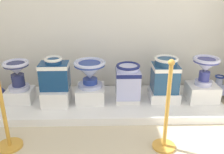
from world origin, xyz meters
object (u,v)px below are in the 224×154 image
object	(u,v)px
plinth_block_pale_glazed	(202,92)
antique_toilet_pale_glazed	(206,66)
plinth_block_rightmost	(91,93)
stanchion_post_near_right	(166,122)
antique_toilet_broad_patterned	(128,80)
antique_toilet_tall_cobalt	(17,71)
plinth_block_broad_patterned	(127,98)
antique_toilet_leftmost	(165,74)
plinth_block_tall_cobalt	(20,95)
antique_toilet_squat_floral	(54,73)
stanchion_post_near_left	(6,123)
decorative_vase_spare	(218,89)
plinth_block_leftmost	(163,95)
plinth_block_squat_floral	(57,96)
antique_toilet_rightmost	(90,71)

from	to	relation	value
plinth_block_pale_glazed	antique_toilet_pale_glazed	size ratio (longest dim) A/B	1.04
plinth_block_rightmost	stanchion_post_near_right	bearing A→B (deg)	-48.66
plinth_block_rightmost	antique_toilet_broad_patterned	distance (m)	0.54
stanchion_post_near_right	antique_toilet_tall_cobalt	bearing A→B (deg)	152.60
plinth_block_broad_patterned	antique_toilet_broad_patterned	size ratio (longest dim) A/B	0.68
plinth_block_broad_patterned	antique_toilet_pale_glazed	bearing A→B (deg)	-0.23
antique_toilet_leftmost	plinth_block_pale_glazed	bearing A→B (deg)	-4.64
plinth_block_broad_patterned	antique_toilet_leftmost	xyz separation A→B (m)	(0.50, 0.04, 0.34)
plinth_block_tall_cobalt	plinth_block_rightmost	world-z (taller)	plinth_block_rightmost
plinth_block_tall_cobalt	antique_toilet_leftmost	xyz separation A→B (m)	(1.93, 0.01, 0.28)
antique_toilet_leftmost	stanchion_post_near_right	xyz separation A→B (m)	(-0.19, -0.92, -0.17)
antique_toilet_leftmost	stanchion_post_near_right	distance (m)	0.95
plinth_block_tall_cobalt	antique_toilet_squat_floral	world-z (taller)	antique_toilet_squat_floral
plinth_block_tall_cobalt	stanchion_post_near_left	bearing A→B (deg)	-80.93
decorative_vase_spare	plinth_block_leftmost	bearing A→B (deg)	-165.30
decorative_vase_spare	stanchion_post_near_right	bearing A→B (deg)	-132.36
antique_toilet_pale_glazed	stanchion_post_near_left	distance (m)	2.46
plinth_block_leftmost	decorative_vase_spare	size ratio (longest dim) A/B	1.15
antique_toilet_leftmost	plinth_block_squat_floral	bearing A→B (deg)	-176.79
antique_toilet_tall_cobalt	antique_toilet_squat_floral	xyz separation A→B (m)	(0.50, -0.07, -0.00)
plinth_block_tall_cobalt	plinth_block_broad_patterned	world-z (taller)	plinth_block_tall_cobalt
antique_toilet_broad_patterned	antique_toilet_tall_cobalt	bearing A→B (deg)	179.03
plinth_block_rightmost	plinth_block_broad_patterned	xyz separation A→B (m)	(0.50, -0.04, -0.06)
antique_toilet_tall_cobalt	plinth_block_rightmost	distance (m)	0.99
antique_toilet_squat_floral	stanchion_post_near_left	distance (m)	0.90
decorative_vase_spare	plinth_block_pale_glazed	bearing A→B (deg)	-142.39
antique_toilet_tall_cobalt	stanchion_post_near_right	xyz separation A→B (m)	(1.74, -0.90, -0.23)
antique_toilet_squat_floral	stanchion_post_near_right	distance (m)	1.52
stanchion_post_near_left	antique_toilet_pale_glazed	bearing A→B (deg)	19.74
antique_toilet_leftmost	stanchion_post_near_left	distance (m)	2.00
antique_toilet_broad_patterned	plinth_block_pale_glazed	bearing A→B (deg)	-0.23
antique_toilet_leftmost	antique_toilet_tall_cobalt	bearing A→B (deg)	-179.61
antique_toilet_broad_patterned	stanchion_post_near_right	distance (m)	0.94
plinth_block_leftmost	antique_toilet_squat_floral	bearing A→B (deg)	-176.79
plinth_block_squat_floral	plinth_block_broad_patterned	world-z (taller)	plinth_block_squat_floral
antique_toilet_squat_floral	antique_toilet_broad_patterned	world-z (taller)	antique_toilet_squat_floral
plinth_block_tall_cobalt	plinth_block_rightmost	distance (m)	0.94
antique_toilet_rightmost	plinth_block_tall_cobalt	bearing A→B (deg)	-179.27
decorative_vase_spare	stanchion_post_near_left	bearing A→B (deg)	-157.59
antique_toilet_broad_patterned	plinth_block_tall_cobalt	bearing A→B (deg)	179.03
antique_toilet_squat_floral	plinth_block_leftmost	world-z (taller)	antique_toilet_squat_floral
plinth_block_squat_floral	stanchion_post_near_left	distance (m)	0.87
antique_toilet_pale_glazed	decorative_vase_spare	xyz separation A→B (m)	(0.34, 0.26, -0.44)
plinth_block_rightmost	decorative_vase_spare	world-z (taller)	decorative_vase_spare
antique_toilet_tall_cobalt	antique_toilet_rightmost	xyz separation A→B (m)	(0.94, 0.01, -0.01)
plinth_block_squat_floral	stanchion_post_near_right	size ratio (longest dim) A/B	0.41
plinth_block_squat_floral	antique_toilet_broad_patterned	world-z (taller)	antique_toilet_broad_patterned
plinth_block_tall_cobalt	plinth_block_rightmost	xyz separation A→B (m)	(0.94, 0.01, 0.01)
antique_toilet_rightmost	decorative_vase_spare	xyz separation A→B (m)	(1.85, 0.22, -0.38)
plinth_block_tall_cobalt	antique_toilet_broad_patterned	distance (m)	1.45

